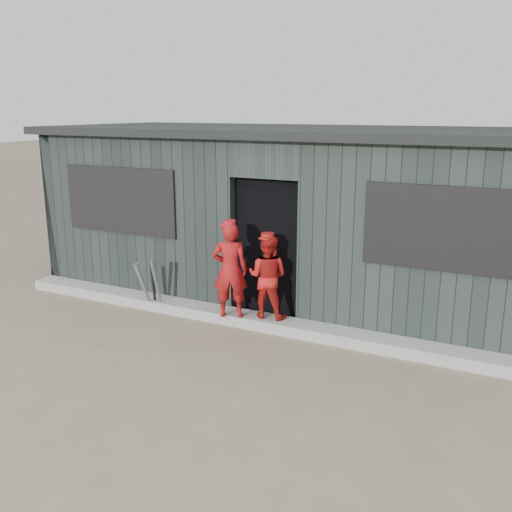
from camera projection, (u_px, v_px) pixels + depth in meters
The scene contains 9 objects.
ground at pixel (182, 381), 6.25m from camera, with size 80.00×80.00×0.00m, color #6E5F4C.
curb at pixel (257, 321), 7.80m from camera, with size 8.00×0.36×0.15m, color gray.
bat_left at pixel (144, 287), 8.28m from camera, with size 0.07×0.07×0.79m, color gray.
bat_mid at pixel (157, 285), 8.21m from camera, with size 0.07×0.07×0.86m, color slate.
bat_right at pixel (153, 285), 8.30m from camera, with size 0.07×0.07×0.81m, color black.
player_red_left at pixel (230, 270), 7.62m from camera, with size 0.48×0.31×1.30m, color maroon.
player_red_right at pixel (268, 276), 7.62m from camera, with size 0.55×0.43×1.14m, color #B41816.
player_grey_back at pixel (291, 273), 8.16m from camera, with size 0.60×0.39×1.23m, color silver.
dugout at pixel (305, 214), 8.96m from camera, with size 8.30×3.30×2.62m.
Camera 1 is at (3.29, -4.73, 2.90)m, focal length 40.00 mm.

